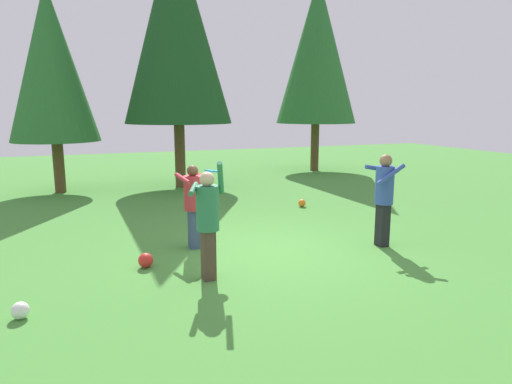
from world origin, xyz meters
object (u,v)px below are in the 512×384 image
object	(u,v)px
person_thrower	(208,216)
person_catcher	(193,200)
frisbee	(213,171)
ball_orange	(302,203)
ball_red	(146,260)
tree_far_right	(317,51)
ball_white	(20,310)
tree_left	(51,64)
tree_center	(176,25)
person_bystander	(384,192)

from	to	relation	value
person_thrower	person_catcher	xyz separation A→B (m)	(0.17, 1.62, -0.07)
person_catcher	person_thrower	bearing A→B (deg)	-17.74
person_thrower	frisbee	world-z (taller)	person_thrower
frisbee	ball_orange	bearing A→B (deg)	44.18
frisbee	ball_red	bearing A→B (deg)	178.85
person_thrower	tree_far_right	distance (m)	13.22
ball_white	ball_red	xyz separation A→B (m)	(1.71, 1.31, 0.01)
person_catcher	tree_left	bearing A→B (deg)	-172.28
ball_red	tree_far_right	xyz separation A→B (m)	(8.23, 9.40, 4.69)
tree_center	person_catcher	bearing A→B (deg)	-99.93
person_bystander	tree_far_right	distance (m)	11.21
person_bystander	tree_far_right	xyz separation A→B (m)	(3.88, 9.81, 3.78)
frisbee	ball_orange	size ratio (longest dim) A/B	1.81
person_thrower	ball_orange	bearing A→B (deg)	-20.66
ball_orange	person_bystander	bearing A→B (deg)	-92.63
person_thrower	ball_red	bearing A→B (deg)	64.84
person_thrower	tree_center	xyz separation A→B (m)	(1.35, 8.35, 4.12)
person_catcher	person_bystander	distance (m)	3.54
person_thrower	tree_far_right	xyz separation A→B (m)	(7.40, 10.27, 3.82)
person_thrower	ball_white	size ratio (longest dim) A/B	8.42
person_catcher	ball_white	bearing A→B (deg)	-64.59
ball_white	person_thrower	bearing A→B (deg)	9.79
ball_red	frisbee	bearing A→B (deg)	-1.15
ball_white	person_catcher	bearing A→B (deg)	37.23
person_thrower	person_bystander	size ratio (longest dim) A/B	1.05
person_catcher	person_bystander	size ratio (longest dim) A/B	0.90
ball_orange	tree_left	bearing A→B (deg)	142.73
ball_white	ball_red	bearing A→B (deg)	37.44
person_thrower	ball_white	world-z (taller)	person_thrower
ball_white	ball_red	size ratio (longest dim) A/B	0.89
ball_red	tree_left	distance (m)	8.80
tree_left	tree_center	bearing A→B (deg)	-5.24
tree_left	person_thrower	bearing A→B (deg)	-74.90
person_thrower	tree_left	world-z (taller)	tree_left
ball_white	person_bystander	bearing A→B (deg)	8.44
tree_center	tree_left	xyz separation A→B (m)	(-3.69, 0.34, -1.25)
person_thrower	ball_red	distance (m)	1.48
ball_orange	person_thrower	bearing A→B (deg)	-131.90
person_bystander	frisbee	bearing A→B (deg)	-0.00
person_catcher	ball_orange	size ratio (longest dim) A/B	7.88
person_thrower	person_catcher	size ratio (longest dim) A/B	1.17
person_bystander	tree_far_right	bearing A→B (deg)	-104.70
person_bystander	ball_orange	world-z (taller)	person_bystander
person_thrower	frisbee	bearing A→B (deg)	-0.00
frisbee	person_thrower	bearing A→B (deg)	-111.23
tree_far_right	ball_white	bearing A→B (deg)	-132.84
frisbee	tree_center	size ratio (longest dim) A/B	0.04
ball_white	frisbee	bearing A→B (deg)	24.14
person_catcher	frisbee	xyz separation A→B (m)	(0.16, -0.77, 0.62)
tree_left	person_catcher	bearing A→B (deg)	-70.45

